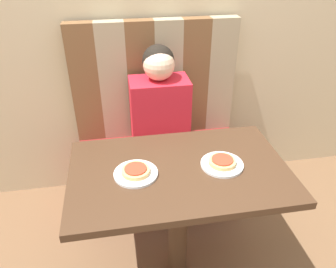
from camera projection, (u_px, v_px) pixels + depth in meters
The scene contains 9 objects.
wall_back at pixel (151, 1), 1.95m from camera, with size 7.00×0.05×2.60m.
booth_seat at pixel (161, 174), 2.26m from camera, with size 1.05×0.48×0.46m.
booth_backrest at pixel (155, 80), 2.11m from camera, with size 1.05×0.08×0.76m.
dining_table at pixel (179, 186), 1.55m from camera, with size 1.00×0.62×0.73m.
person at pixel (159, 102), 1.98m from camera, with size 0.35×0.22×0.66m.
plate_left at pixel (136, 174), 1.45m from camera, with size 0.20×0.20×0.01m.
plate_right at pixel (222, 164), 1.51m from camera, with size 0.20×0.20×0.01m.
pizza_left at pixel (136, 170), 1.44m from camera, with size 0.13×0.13×0.02m.
pizza_right at pixel (222, 161), 1.50m from camera, with size 0.13×0.13×0.02m.
Camera 1 is at (-0.25, -1.16, 1.64)m, focal length 35.00 mm.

